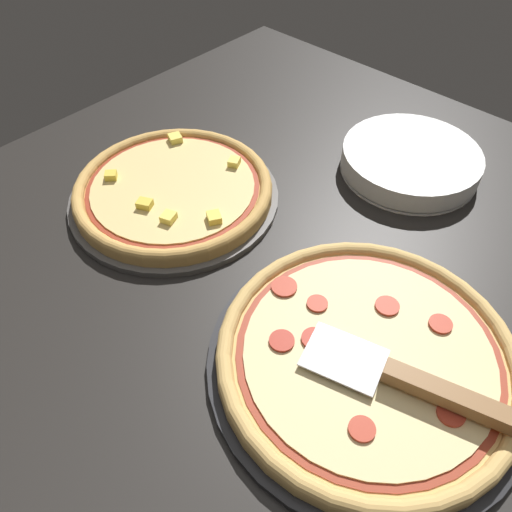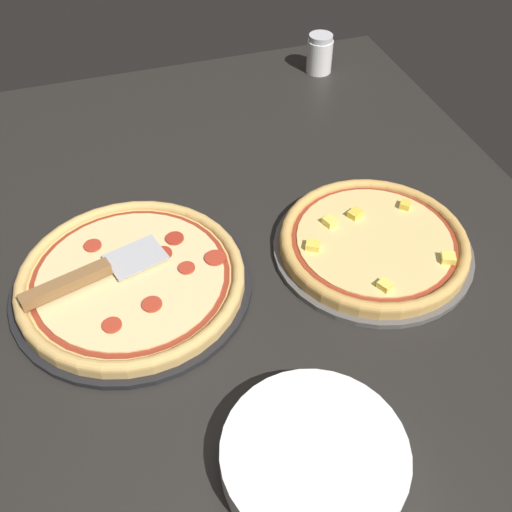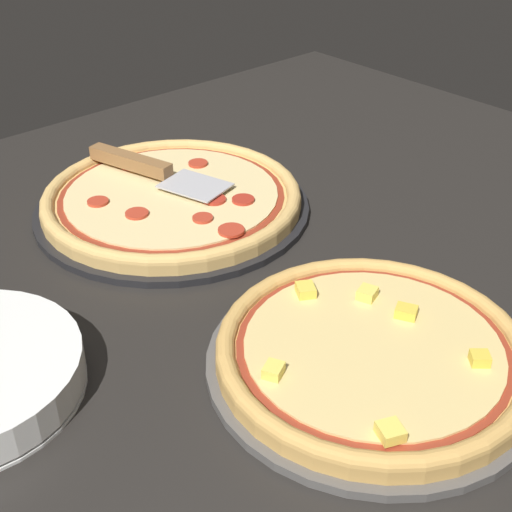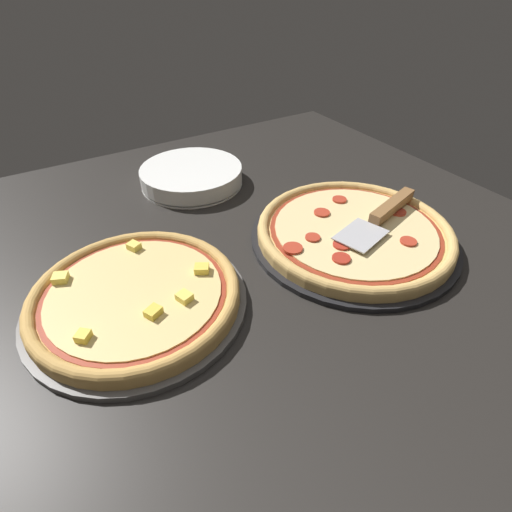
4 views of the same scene
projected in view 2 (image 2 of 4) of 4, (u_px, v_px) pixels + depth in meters
ground_plane at (231, 259)px, 105.26cm from camera, size 136.17×117.16×3.60cm
pizza_pan_front at (133, 285)px, 97.78cm from camera, size 39.15×39.15×1.00cm
pizza_front at (131, 278)px, 96.55cm from camera, size 36.80×36.80×2.52cm
pizza_pan_back at (372, 249)px, 103.72cm from camera, size 34.42×34.42×1.00cm
pizza_back at (374, 241)px, 102.44cm from camera, size 32.36×32.36×3.13cm
serving_spatula at (80, 279)px, 93.55cm from camera, size 10.79×23.86×2.00cm
plate_stack at (314, 458)px, 75.22cm from camera, size 23.75×23.75×4.20cm
parmesan_shaker at (320, 54)px, 145.23cm from camera, size 6.23×6.23×9.31cm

